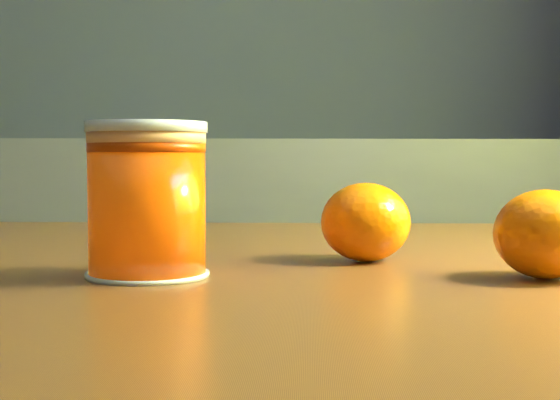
{
  "coord_description": "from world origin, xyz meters",
  "views": [
    {
      "loc": [
        0.77,
        -0.5,
        0.86
      ],
      "look_at": [
        0.8,
        0.03,
        0.83
      ],
      "focal_mm": 50.0,
      "sensor_mm": 36.0,
      "label": 1
    }
  ],
  "objects": [
    {
      "name": "juice_glass",
      "position": [
        0.71,
        0.02,
        0.83
      ],
      "size": [
        0.08,
        0.08,
        0.1
      ],
      "rotation": [
        0.0,
        0.0,
        0.24
      ],
      "color": "#EC4A04",
      "rests_on": "table"
    },
    {
      "name": "orange_front",
      "position": [
        0.86,
        0.08,
        0.81
      ],
      "size": [
        0.08,
        0.08,
        0.06
      ],
      "primitive_type": "ellipsoid",
      "rotation": [
        0.0,
        0.0,
        -0.12
      ],
      "color": "orange",
      "rests_on": "table"
    },
    {
      "name": "orange_back",
      "position": [
        0.97,
        -0.01,
        0.81
      ],
      "size": [
        0.07,
        0.07,
        0.06
      ],
      "primitive_type": "ellipsoid",
      "rotation": [
        0.0,
        0.0,
        -0.02
      ],
      "color": "orange",
      "rests_on": "table"
    },
    {
      "name": "table",
      "position": [
        0.9,
        0.07,
        0.68
      ],
      "size": [
        1.1,
        0.82,
        0.78
      ],
      "rotation": [
        0.0,
        0.0,
        -0.09
      ],
      "color": "brown",
      "rests_on": "ground"
    }
  ]
}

